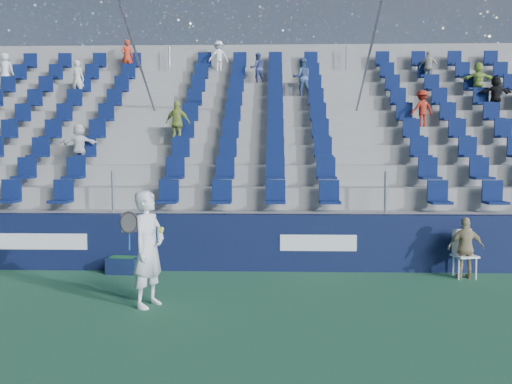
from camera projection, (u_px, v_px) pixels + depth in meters
ground at (238, 311)px, 9.04m from camera, size 70.00×70.00×0.00m
sponsor_wall at (247, 242)px, 12.13m from camera, size 24.00×0.32×1.20m
grandstand at (255, 165)px, 17.11m from camera, size 24.00×8.17×6.63m
tennis_player at (148, 249)px, 9.25m from camera, size 0.74×0.81×1.90m
line_judge_chair at (463, 250)px, 11.50m from camera, size 0.51×0.52×0.96m
line_judge at (466, 248)px, 11.35m from camera, size 0.72×0.31×1.23m
ball_bin at (123, 264)px, 11.85m from camera, size 0.66×0.47×0.35m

